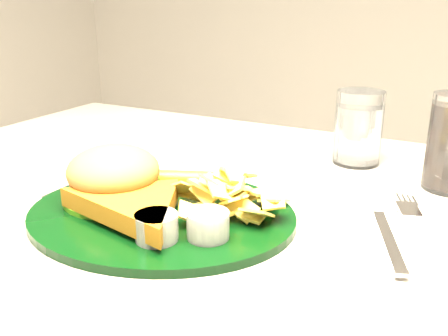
# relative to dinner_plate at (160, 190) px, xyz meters

# --- Properties ---
(dinner_plate) EXTENTS (0.38, 0.34, 0.07)m
(dinner_plate) POSITION_rel_dinner_plate_xyz_m (0.00, 0.00, 0.00)
(dinner_plate) COLOR black
(dinner_plate) RESTS_ON table
(water_glass) EXTENTS (0.08, 0.08, 0.12)m
(water_glass) POSITION_rel_dinner_plate_xyz_m (0.16, 0.32, 0.02)
(water_glass) COLOR silver
(water_glass) RESTS_ON table
(fork_napkin) EXTENTS (0.20, 0.23, 0.01)m
(fork_napkin) POSITION_rel_dinner_plate_xyz_m (0.26, 0.07, -0.03)
(fork_napkin) COLOR white
(fork_napkin) RESTS_ON table
(spoon) EXTENTS (0.04, 0.15, 0.01)m
(spoon) POSITION_rel_dinner_plate_xyz_m (-0.17, 0.03, -0.03)
(spoon) COLOR white
(spoon) RESTS_ON table
(ramekin) EXTENTS (0.05, 0.05, 0.03)m
(ramekin) POSITION_rel_dinner_plate_xyz_m (-0.12, 0.27, -0.02)
(ramekin) COLOR silver
(ramekin) RESTS_ON table
(wrapped_straw) EXTENTS (0.21, 0.10, 0.01)m
(wrapped_straw) POSITION_rel_dinner_plate_xyz_m (-0.00, 0.21, -0.03)
(wrapped_straw) COLOR white
(wrapped_straw) RESTS_ON table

